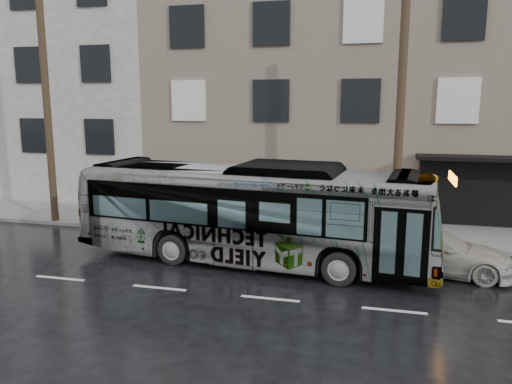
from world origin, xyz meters
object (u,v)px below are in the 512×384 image
white_sedan (432,250)px  sign_post (428,212)px  utility_pole_rear (48,114)px  utility_pole_front (400,117)px  bus (252,213)px

white_sedan → sign_post: bearing=6.4°
utility_pole_rear → sign_post: bearing=0.0°
utility_pole_front → bus: utility_pole_front is taller
utility_pole_front → sign_post: utility_pole_front is taller
utility_pole_front → white_sedan: size_ratio=1.91×
utility_pole_rear → white_sedan: size_ratio=1.91×
white_sedan → bus: bearing=101.2°
utility_pole_front → white_sedan: bearing=-66.9°
utility_pole_front → white_sedan: utility_pole_front is taller
sign_post → bus: 6.33m
utility_pole_front → bus: (-4.55, -2.84, -3.02)m
white_sedan → utility_pole_front: bearing=30.5°
sign_post → white_sedan: (-0.04, -2.47, -0.66)m
sign_post → bus: (-5.65, -2.84, 0.28)m
sign_post → white_sedan: size_ratio=0.51×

